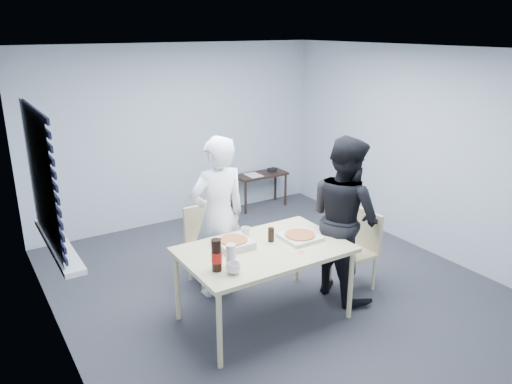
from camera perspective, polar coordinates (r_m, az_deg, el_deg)
room at (r=4.84m, az=-22.89°, el=0.41°), size 5.00×5.00×5.00m
dining_table at (r=4.88m, az=0.95°, el=-7.03°), size 1.60×1.01×0.78m
chair_far at (r=5.73m, az=-5.81°, el=-5.35°), size 0.42×0.42×0.89m
chair_right at (r=5.68m, az=11.73°, el=-5.89°), size 0.42×0.42×0.89m
person_white at (r=5.32m, az=-4.34°, el=-2.88°), size 0.65×0.42×1.77m
person_black at (r=5.37m, az=10.07°, el=-2.92°), size 0.47×0.86×1.77m
side_table at (r=8.03m, az=0.59°, el=1.56°), size 0.84×0.37×0.56m
stool at (r=7.04m, az=-3.77°, el=-1.95°), size 0.34×0.34×0.48m
backpack at (r=6.93m, az=-3.78°, el=0.35°), size 0.28×0.20×0.39m
pizza_box_a at (r=4.86m, az=-2.61°, el=-5.85°), size 0.33×0.33×0.08m
pizza_box_b at (r=5.06m, az=5.04°, el=-5.09°), size 0.36×0.36×0.05m
mug_a at (r=4.37m, az=-2.59°, el=-8.68°), size 0.17×0.17×0.10m
mug_b at (r=5.10m, az=-1.19°, el=-4.56°), size 0.10×0.10×0.09m
cola_glass at (r=4.97m, az=1.73°, el=-4.90°), size 0.07×0.07×0.14m
soda_bottle at (r=4.38m, az=-4.53°, el=-7.26°), size 0.09×0.09×0.30m
plastic_cups at (r=4.46m, az=-2.88°, el=-7.27°), size 0.11×0.11×0.21m
rubber_band at (r=4.77m, az=5.16°, el=-6.90°), size 0.07×0.07×0.00m
papers at (r=7.92m, az=-0.28°, el=1.95°), size 0.24×0.31×0.00m
black_box at (r=8.12m, az=1.86°, el=2.55°), size 0.15×0.12×0.06m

